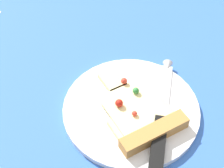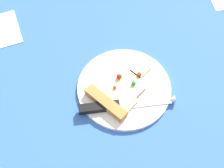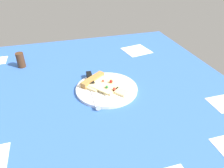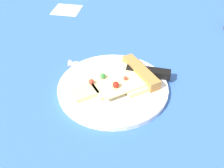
% 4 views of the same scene
% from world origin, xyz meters
% --- Properties ---
extents(ground_plane, '(1.20, 1.20, 0.03)m').
position_xyz_m(ground_plane, '(-0.00, -0.00, -0.01)').
color(ground_plane, '#3360B7').
rests_on(ground_plane, ground).
extents(plate, '(0.24, 0.24, 0.01)m').
position_xyz_m(plate, '(0.01, -0.08, 0.01)').
color(plate, silver).
rests_on(plate, ground_plane).
extents(pizza_slice, '(0.19, 0.17, 0.03)m').
position_xyz_m(pizza_slice, '(0.04, -0.06, 0.02)').
color(pizza_slice, beige).
rests_on(pizza_slice, plate).
extents(knife, '(0.24, 0.03, 0.02)m').
position_xyz_m(knife, '(0.04, -0.03, 0.02)').
color(knife, silver).
rests_on(knife, plate).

